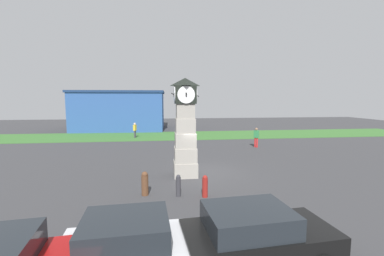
{
  "coord_description": "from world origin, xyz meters",
  "views": [
    {
      "loc": [
        -2.42,
        -14.58,
        4.38
      ],
      "look_at": [
        -0.43,
        1.86,
        2.5
      ],
      "focal_mm": 24.0,
      "sensor_mm": 36.0,
      "label": 1
    }
  ],
  "objects": [
    {
      "name": "bollard_near_tower",
      "position": [
        -3.19,
        -3.09,
        0.56
      ],
      "size": [
        0.31,
        0.31,
        1.1
      ],
      "color": "brown",
      "rests_on": "ground_plane"
    },
    {
      "name": "warehouse_blue_far",
      "position": [
        -8.15,
        23.38,
        2.75
      ],
      "size": [
        12.64,
        9.39,
        5.48
      ],
      "color": "#2D5193",
      "rests_on": "ground_plane"
    },
    {
      "name": "car_by_building",
      "position": [
        0.03,
        -8.37,
        0.78
      ],
      "size": [
        4.15,
        2.25,
        1.53
      ],
      "color": "black",
      "rests_on": "ground_plane"
    },
    {
      "name": "pedestrian_by_cars",
      "position": [
        -5.36,
        14.48,
        0.99
      ],
      "size": [
        0.36,
        0.46,
        1.72
      ],
      "color": "#3F3F47",
      "rests_on": "ground_plane"
    },
    {
      "name": "grass_verge_far",
      "position": [
        3.38,
        15.76,
        0.02
      ],
      "size": [
        51.59,
        7.1,
        0.04
      ],
      "primitive_type": "cube",
      "color": "#386B2D",
      "rests_on": "ground_plane"
    },
    {
      "name": "bollard_mid_row",
      "position": [
        -1.69,
        -3.41,
        0.51
      ],
      "size": [
        0.22,
        0.22,
        1.0
      ],
      "color": "#333338",
      "rests_on": "ground_plane"
    },
    {
      "name": "pedestrian_near_bench",
      "position": [
        6.12,
        7.55,
        1.03
      ],
      "size": [
        0.44,
        0.46,
        1.78
      ],
      "color": "red",
      "rests_on": "ground_plane"
    },
    {
      "name": "ground_plane",
      "position": [
        0.0,
        0.0,
        0.0
      ],
      "size": [
        85.98,
        85.98,
        0.0
      ],
      "primitive_type": "plane",
      "color": "#38383A"
    },
    {
      "name": "bollard_far_row",
      "position": [
        -0.51,
        -3.64,
        0.51
      ],
      "size": [
        0.25,
        0.25,
        1.0
      ],
      "color": "maroon",
      "rests_on": "ground_plane"
    },
    {
      "name": "car_near_tower",
      "position": [
        -3.14,
        -8.43,
        0.76
      ],
      "size": [
        3.92,
        2.2,
        1.49
      ],
      "color": "silver",
      "rests_on": "ground_plane"
    },
    {
      "name": "clock_tower",
      "position": [
        -1.08,
        -0.34,
        2.65
      ],
      "size": [
        1.56,
        1.59,
        5.53
      ],
      "color": "#9F9A90",
      "rests_on": "ground_plane"
    }
  ]
}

